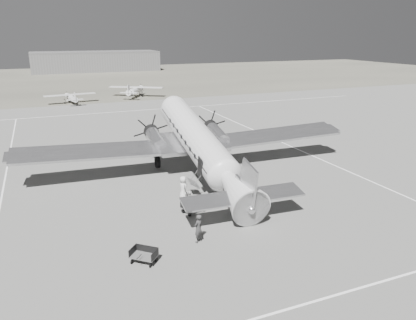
% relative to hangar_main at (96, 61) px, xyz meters
% --- Properties ---
extents(ground, '(260.00, 260.00, 0.00)m').
position_rel_hangar_main_xyz_m(ground, '(-5.00, -120.00, -3.30)').
color(ground, slate).
rests_on(ground, ground).
extents(taxi_line_near, '(60.00, 0.15, 0.01)m').
position_rel_hangar_main_xyz_m(taxi_line_near, '(-5.00, -134.00, -3.29)').
color(taxi_line_near, white).
rests_on(taxi_line_near, ground).
extents(taxi_line_right, '(0.15, 80.00, 0.01)m').
position_rel_hangar_main_xyz_m(taxi_line_right, '(7.00, -120.00, -3.29)').
color(taxi_line_right, white).
rests_on(taxi_line_right, ground).
extents(taxi_line_left, '(0.15, 60.00, 0.01)m').
position_rel_hangar_main_xyz_m(taxi_line_left, '(-23.00, -110.00, -3.29)').
color(taxi_line_left, white).
rests_on(taxi_line_left, ground).
extents(taxi_line_horizon, '(90.00, 0.15, 0.01)m').
position_rel_hangar_main_xyz_m(taxi_line_horizon, '(-5.00, -80.00, -3.29)').
color(taxi_line_horizon, white).
rests_on(taxi_line_horizon, ground).
extents(grass_infield, '(260.00, 90.00, 0.01)m').
position_rel_hangar_main_xyz_m(grass_infield, '(-5.00, -25.00, -3.30)').
color(grass_infield, '#696759').
rests_on(grass_infield, ground).
extents(hangar_main, '(42.00, 14.00, 6.60)m').
position_rel_hangar_main_xyz_m(hangar_main, '(0.00, 0.00, 0.00)').
color(hangar_main, '#5F5F5F').
rests_on(hangar_main, ground).
extents(dc3_airliner, '(33.24, 23.87, 6.13)m').
position_rel_hangar_main_xyz_m(dc3_airliner, '(-6.61, -115.11, -0.23)').
color(dc3_airliner, silver).
rests_on(dc3_airliner, ground).
extents(light_plane_left, '(10.34, 8.82, 1.95)m').
position_rel_hangar_main_xyz_m(light_plane_left, '(-13.99, -68.32, -2.32)').
color(light_plane_left, silver).
rests_on(light_plane_left, ground).
extents(light_plane_right, '(14.40, 13.65, 2.35)m').
position_rel_hangar_main_xyz_m(light_plane_right, '(-0.98, -64.84, -2.13)').
color(light_plane_right, silver).
rests_on(light_plane_right, ground).
extents(baggage_cart_near, '(2.04, 1.72, 0.98)m').
position_rel_hangar_main_xyz_m(baggage_cart_near, '(-9.82, -122.03, -2.81)').
color(baggage_cart_near, '#525252').
rests_on(baggage_cart_near, ground).
extents(baggage_cart_far, '(1.87, 1.83, 0.87)m').
position_rel_hangar_main_xyz_m(baggage_cart_far, '(-14.82, -127.35, -2.87)').
color(baggage_cart_far, '#525252').
rests_on(baggage_cart_far, ground).
extents(ground_crew, '(0.81, 0.72, 1.87)m').
position_rel_hangar_main_xyz_m(ground_crew, '(-11.07, -126.29, -2.37)').
color(ground_crew, '#313131').
rests_on(ground_crew, ground).
extents(ramp_agent, '(0.70, 0.87, 1.69)m').
position_rel_hangar_main_xyz_m(ramp_agent, '(-10.09, -121.97, -2.45)').
color(ramp_agent, '#B3B3B0').
rests_on(ramp_agent, ground).
extents(passenger, '(0.81, 1.05, 1.92)m').
position_rel_hangar_main_xyz_m(passenger, '(-9.70, -119.48, -2.34)').
color(passenger, silver).
rests_on(passenger, ground).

